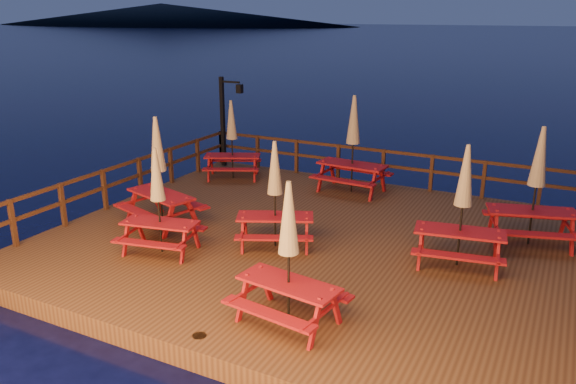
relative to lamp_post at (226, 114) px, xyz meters
name	(u,v)px	position (x,y,z in m)	size (l,w,h in m)	color
ground	(316,255)	(5.39, -4.55, -2.20)	(500.00, 500.00, 0.00)	black
deck	(316,247)	(5.39, -4.55, -2.00)	(12.00, 10.00, 0.40)	#4B2C18
deck_piles	(316,266)	(5.39, -4.55, -2.50)	(11.44, 9.44, 1.40)	#3D2213
railing	(346,187)	(5.39, -2.77, -1.03)	(11.80, 9.75, 1.10)	#3D2213
lamp_post	(226,114)	(0.00, 0.00, 0.00)	(0.85, 0.18, 3.00)	black
headland_left	(162,14)	(-154.61, 185.45, 2.30)	(180.00, 84.00, 9.00)	black
picnic_table_0	(463,204)	(8.58, -4.50, -0.46)	(2.02, 1.76, 2.57)	maroon
picnic_table_1	(275,193)	(4.73, -5.34, -0.54)	(2.12, 1.97, 2.41)	maroon
picnic_table_2	(159,170)	(1.61, -5.44, -0.40)	(2.24, 2.01, 2.69)	maroon
picnic_table_3	(232,138)	(0.94, -1.16, -0.52)	(2.16, 2.02, 2.46)	maroon
picnic_table_4	(536,185)	(9.79, -2.62, -0.39)	(2.25, 2.03, 2.70)	maroon
picnic_table_5	(353,143)	(4.80, -0.79, -0.33)	(2.07, 1.75, 2.81)	maroon
picnic_table_6	(289,252)	(6.49, -8.11, -0.50)	(1.92, 1.66, 2.50)	maroon
picnic_table_7	(158,199)	(2.67, -6.77, -0.58)	(1.87, 1.64, 2.34)	maroon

